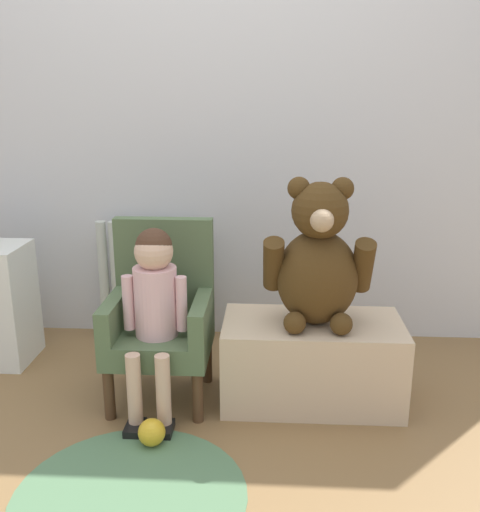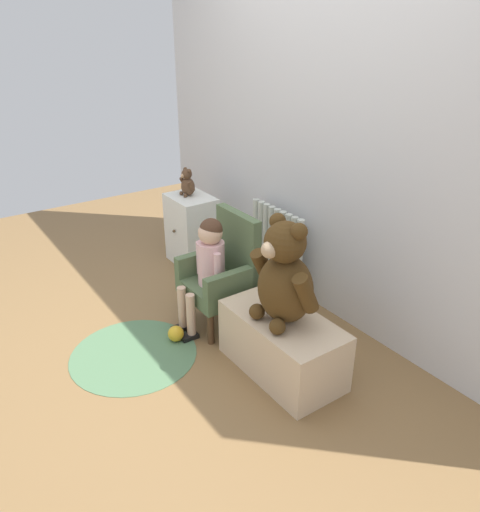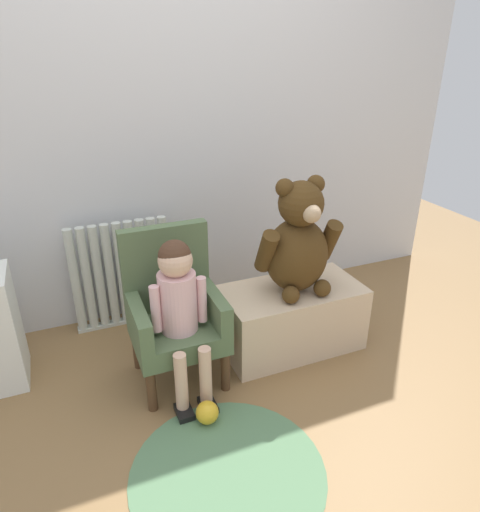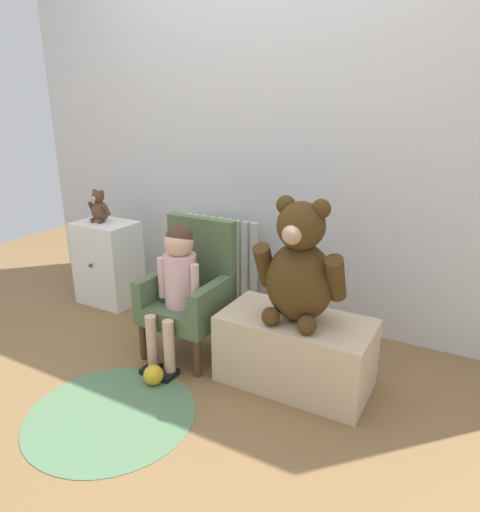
% 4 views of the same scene
% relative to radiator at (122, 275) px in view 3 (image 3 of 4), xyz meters
% --- Properties ---
extents(ground_plane, '(6.00, 6.00, 0.00)m').
position_rel_radiator_xyz_m(ground_plane, '(0.31, -1.08, -0.31)').
color(ground_plane, brown).
extents(back_wall, '(3.80, 0.05, 2.40)m').
position_rel_radiator_xyz_m(back_wall, '(0.31, 0.12, 0.89)').
color(back_wall, silver).
rests_on(back_wall, ground_plane).
extents(radiator, '(0.56, 0.05, 0.62)m').
position_rel_radiator_xyz_m(radiator, '(0.00, 0.00, 0.00)').
color(radiator, beige).
rests_on(radiator, ground_plane).
extents(child_armchair, '(0.41, 0.39, 0.74)m').
position_rel_radiator_xyz_m(child_armchair, '(0.16, -0.55, 0.05)').
color(child_armchair, '#4E6441').
rests_on(child_armchair, ground_plane).
extents(child_figure, '(0.25, 0.35, 0.74)m').
position_rel_radiator_xyz_m(child_figure, '(0.16, -0.67, 0.18)').
color(child_figure, beige).
rests_on(child_figure, ground_plane).
extents(low_bench, '(0.73, 0.38, 0.35)m').
position_rel_radiator_xyz_m(low_bench, '(0.78, -0.57, -0.13)').
color(low_bench, '#CFB491').
rests_on(low_bench, ground_plane).
extents(large_teddy_bear, '(0.43, 0.30, 0.59)m').
position_rel_radiator_xyz_m(large_teddy_bear, '(0.79, -0.58, 0.30)').
color(large_teddy_bear, '#462F13').
rests_on(large_teddy_bear, low_bench).
extents(floor_rug, '(0.75, 0.75, 0.01)m').
position_rel_radiator_xyz_m(floor_rug, '(0.17, -1.21, -0.31)').
color(floor_rug, '#527852').
rests_on(floor_rug, ground_plane).
extents(toy_ball, '(0.10, 0.10, 0.10)m').
position_rel_radiator_xyz_m(toy_ball, '(0.18, -0.93, -0.26)').
color(toy_ball, gold).
rests_on(toy_ball, ground_plane).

